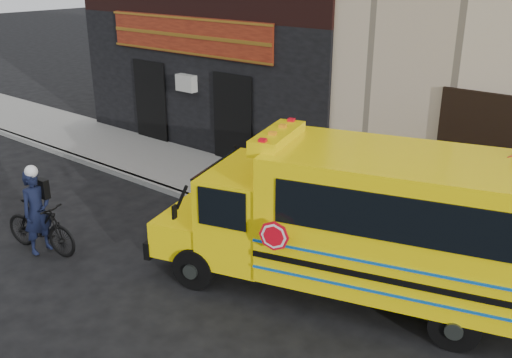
{
  "coord_description": "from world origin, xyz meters",
  "views": [
    {
      "loc": [
        7.54,
        -6.68,
        5.7
      ],
      "look_at": [
        0.55,
        1.85,
        1.48
      ],
      "focal_mm": 40.0,
      "sensor_mm": 36.0,
      "label": 1
    }
  ],
  "objects": [
    {
      "name": "cyclist",
      "position": [
        -2.62,
        -1.32,
        0.89
      ],
      "size": [
        0.47,
        0.68,
        1.78
      ],
      "primitive_type": "imported",
      "rotation": [
        0.0,
        0.0,
        1.64
      ],
      "color": "black",
      "rests_on": "ground"
    },
    {
      "name": "sidewalk",
      "position": [
        0.0,
        4.1,
        0.07
      ],
      "size": [
        40.0,
        3.0,
        0.15
      ],
      "primitive_type": "cube",
      "color": "gray",
      "rests_on": "ground"
    },
    {
      "name": "sign_pole",
      "position": [
        5.21,
        2.81,
        1.74
      ],
      "size": [
        0.09,
        0.27,
        3.15
      ],
      "color": "#39403B",
      "rests_on": "ground"
    },
    {
      "name": "ground",
      "position": [
        0.0,
        0.0,
        0.0
      ],
      "size": [
        120.0,
        120.0,
        0.0
      ],
      "primitive_type": "plane",
      "color": "black",
      "rests_on": "ground"
    },
    {
      "name": "school_bus",
      "position": [
        3.24,
        1.47,
        1.51
      ],
      "size": [
        7.22,
        3.99,
        2.92
      ],
      "color": "black",
      "rests_on": "ground"
    },
    {
      "name": "curb",
      "position": [
        0.0,
        2.6,
        0.07
      ],
      "size": [
        40.0,
        0.2,
        0.15
      ],
      "primitive_type": "cube",
      "color": "gray",
      "rests_on": "ground"
    },
    {
      "name": "bicycle",
      "position": [
        -2.68,
        -1.27,
        0.57
      ],
      "size": [
        1.95,
        0.91,
        1.13
      ],
      "primitive_type": "imported",
      "rotation": [
        0.0,
        0.0,
        1.78
      ],
      "color": "black",
      "rests_on": "ground"
    }
  ]
}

